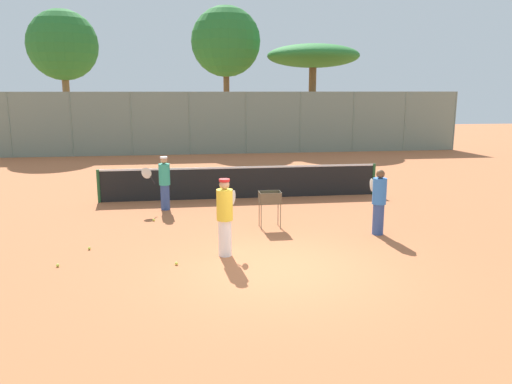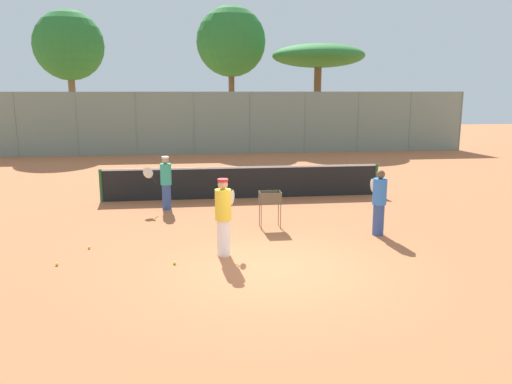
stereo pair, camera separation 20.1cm
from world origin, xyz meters
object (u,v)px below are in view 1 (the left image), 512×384
tennis_net (241,182)px  player_red_cap (225,216)px  player_yellow_shirt (164,182)px  ball_cart (270,200)px  player_white_outfit (379,201)px

tennis_net → player_red_cap: player_red_cap is taller
tennis_net → player_red_cap: (-1.00, -5.80, 0.33)m
tennis_net → player_yellow_shirt: player_yellow_shirt is taller
player_red_cap → ball_cart: player_red_cap is taller
tennis_net → player_white_outfit: player_white_outfit is taller
ball_cart → player_yellow_shirt: bearing=139.4°
player_red_cap → tennis_net: bearing=16.0°
player_yellow_shirt → tennis_net: bearing=-158.1°
player_red_cap → ball_cart: 2.50m
player_white_outfit → ball_cart: size_ratio=1.70×
tennis_net → ball_cart: bearing=-84.6°
player_red_cap → player_yellow_shirt: 4.75m
player_white_outfit → ball_cart: player_white_outfit is taller
player_white_outfit → player_red_cap: bearing=105.5°
tennis_net → player_red_cap: bearing=-99.8°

